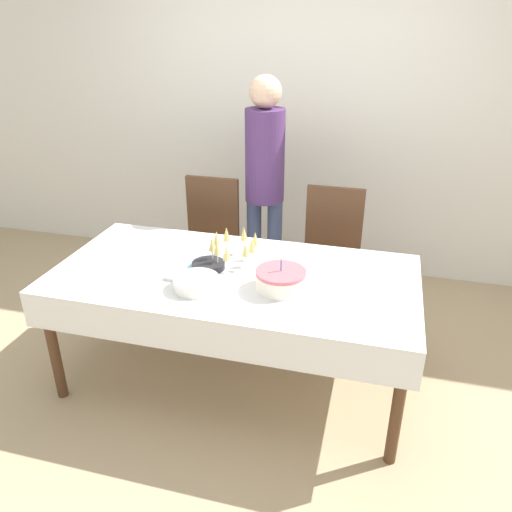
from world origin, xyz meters
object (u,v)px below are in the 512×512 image
object	(u,v)px
champagne_tray	(233,250)
person_standing	(265,173)
plate_stack_dessert	(208,266)
birthday_cake	(281,280)
plate_stack_main	(196,283)
dining_chair_far_right	(330,252)
dining_chair_far_left	(209,238)

from	to	relation	value
champagne_tray	person_standing	size ratio (longest dim) A/B	0.22
champagne_tray	plate_stack_dessert	world-z (taller)	champagne_tray
birthday_cake	plate_stack_main	bearing A→B (deg)	-165.71
plate_stack_dessert	person_standing	world-z (taller)	person_standing
dining_chair_far_right	person_standing	bearing A→B (deg)	161.02
person_standing	dining_chair_far_left	bearing A→B (deg)	-154.63
champagne_tray	person_standing	world-z (taller)	person_standing
dining_chair_far_left	dining_chair_far_right	distance (m)	0.90
champagne_tray	plate_stack_main	xyz separation A→B (m)	(-0.10, -0.33, -0.05)
dining_chair_far_left	birthday_cake	bearing A→B (deg)	-51.36
dining_chair_far_left	plate_stack_main	size ratio (longest dim) A/B	4.02
champagne_tray	plate_stack_dessert	xyz separation A→B (m)	(-0.12, -0.10, -0.06)
dining_chair_far_left	champagne_tray	xyz separation A→B (m)	(0.42, -0.71, 0.27)
dining_chair_far_right	champagne_tray	bearing A→B (deg)	-124.41
birthday_cake	champagne_tray	size ratio (longest dim) A/B	0.71
plate_stack_dessert	person_standing	xyz separation A→B (m)	(0.08, 0.99, 0.27)
dining_chair_far_right	plate_stack_dessert	bearing A→B (deg)	-126.51
birthday_cake	plate_stack_main	distance (m)	0.44
birthday_cake	champagne_tray	xyz separation A→B (m)	(-0.33, 0.22, 0.03)
birthday_cake	person_standing	size ratio (longest dim) A/B	0.16
dining_chair_far_right	champagne_tray	size ratio (longest dim) A/B	2.62
birthday_cake	person_standing	world-z (taller)	person_standing
dining_chair_far_left	dining_chair_far_right	xyz separation A→B (m)	(0.90, -0.00, 0.00)
birthday_cake	plate_stack_dessert	world-z (taller)	birthday_cake
birthday_cake	person_standing	distance (m)	1.19
dining_chair_far_left	person_standing	world-z (taller)	person_standing
dining_chair_far_right	person_standing	world-z (taller)	person_standing
person_standing	champagne_tray	bearing A→B (deg)	-87.68
dining_chair_far_right	birthday_cake	bearing A→B (deg)	-99.62
birthday_cake	plate_stack_main	size ratio (longest dim) A/B	1.10
dining_chair_far_right	plate_stack_main	distance (m)	1.21
dining_chair_far_right	plate_stack_dessert	xyz separation A→B (m)	(-0.60, -0.81, 0.21)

